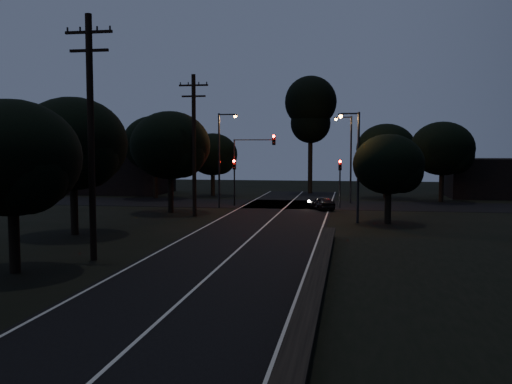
% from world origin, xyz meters
% --- Properties ---
extents(road_surface, '(60.00, 70.00, 0.03)m').
position_xyz_m(road_surface, '(0.00, 31.12, 0.01)').
color(road_surface, black).
rests_on(road_surface, ground).
extents(retaining_wall, '(6.93, 26.00, 1.60)m').
position_xyz_m(retaining_wall, '(7.74, 3.00, 0.62)').
color(retaining_wall, black).
rests_on(retaining_wall, ground).
extents(utility_pole_mid, '(2.20, 0.30, 11.00)m').
position_xyz_m(utility_pole_mid, '(-6.00, 15.00, 5.74)').
color(utility_pole_mid, black).
rests_on(utility_pole_mid, ground).
extents(utility_pole_far, '(2.20, 0.30, 10.50)m').
position_xyz_m(utility_pole_far, '(-6.00, 32.00, 5.48)').
color(utility_pole_far, black).
rests_on(utility_pole_far, ground).
extents(tree_left_b, '(5.55, 5.55, 7.06)m').
position_xyz_m(tree_left_b, '(-7.80, 11.89, 4.58)').
color(tree_left_b, black).
rests_on(tree_left_b, ground).
extents(tree_left_c, '(6.37, 6.37, 8.05)m').
position_xyz_m(tree_left_c, '(-10.27, 21.87, 5.21)').
color(tree_left_c, black).
rests_on(tree_left_c, ground).
extents(tree_left_d, '(6.29, 6.29, 7.97)m').
position_xyz_m(tree_left_d, '(-8.28, 33.87, 5.17)').
color(tree_left_d, black).
rests_on(tree_left_d, ground).
extents(tree_far_nw, '(5.26, 5.26, 6.66)m').
position_xyz_m(tree_far_nw, '(-8.81, 49.89, 4.31)').
color(tree_far_nw, black).
rests_on(tree_far_nw, ground).
extents(tree_far_w, '(6.53, 6.53, 8.33)m').
position_xyz_m(tree_far_w, '(-13.77, 45.87, 5.41)').
color(tree_far_w, black).
rests_on(tree_far_w, ground).
extents(tree_far_ne, '(5.96, 5.96, 7.54)m').
position_xyz_m(tree_far_ne, '(9.21, 49.88, 4.88)').
color(tree_far_ne, black).
rests_on(tree_far_ne, ground).
extents(tree_far_e, '(5.98, 5.98, 7.58)m').
position_xyz_m(tree_far_e, '(14.21, 46.88, 4.91)').
color(tree_far_e, black).
rests_on(tree_far_e, ground).
extents(tree_right_a, '(4.74, 4.74, 6.03)m').
position_xyz_m(tree_right_a, '(8.17, 29.90, 3.91)').
color(tree_right_a, black).
rests_on(tree_right_a, ground).
extents(tall_pine, '(5.76, 5.76, 13.09)m').
position_xyz_m(tall_pine, '(1.00, 55.00, 9.43)').
color(tall_pine, black).
rests_on(tall_pine, ground).
extents(building_left, '(10.00, 8.00, 4.40)m').
position_xyz_m(building_left, '(-20.00, 52.00, 2.20)').
color(building_left, black).
rests_on(building_left, ground).
extents(building_right, '(9.00, 7.00, 4.00)m').
position_xyz_m(building_right, '(20.00, 53.00, 2.00)').
color(building_right, black).
rests_on(building_right, ground).
extents(signal_left, '(0.28, 0.35, 4.10)m').
position_xyz_m(signal_left, '(-4.60, 39.99, 2.84)').
color(signal_left, black).
rests_on(signal_left, ground).
extents(signal_right, '(0.28, 0.35, 4.10)m').
position_xyz_m(signal_right, '(4.60, 39.99, 2.84)').
color(signal_right, black).
rests_on(signal_right, ground).
extents(signal_mast, '(3.70, 0.35, 6.25)m').
position_xyz_m(signal_mast, '(-2.91, 39.99, 4.34)').
color(signal_mast, black).
rests_on(signal_mast, ground).
extents(streetlight_a, '(1.66, 0.26, 8.00)m').
position_xyz_m(streetlight_a, '(-5.31, 38.00, 4.64)').
color(streetlight_a, black).
rests_on(streetlight_a, ground).
extents(streetlight_b, '(1.66, 0.26, 8.00)m').
position_xyz_m(streetlight_b, '(5.31, 44.00, 4.64)').
color(streetlight_b, black).
rests_on(streetlight_b, ground).
extents(streetlight_c, '(1.46, 0.26, 7.50)m').
position_xyz_m(streetlight_c, '(5.83, 30.00, 4.35)').
color(streetlight_c, black).
rests_on(streetlight_c, ground).
extents(car, '(2.50, 3.53, 1.12)m').
position_xyz_m(car, '(3.20, 38.00, 0.56)').
color(car, black).
rests_on(car, ground).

